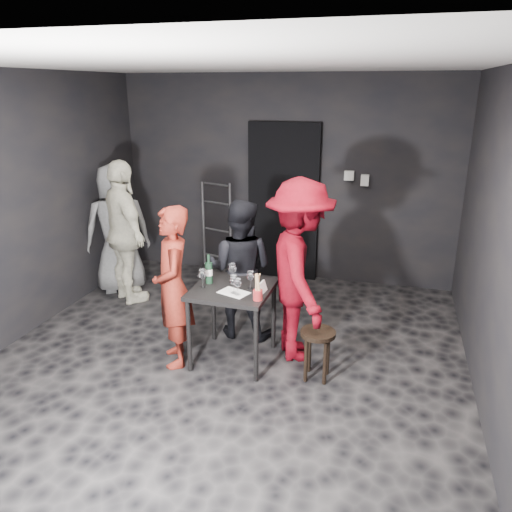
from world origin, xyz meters
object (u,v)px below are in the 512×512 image
(woman_black, at_px, (240,271))
(man_maroon, at_px, (300,256))
(tasting_table, at_px, (233,297))
(breadstick_cup, at_px, (258,287))
(server_red, at_px, (173,286))
(stool, at_px, (318,342))
(wine_bottle, at_px, (209,272))
(hand_truck, at_px, (217,260))
(bystander_grey, at_px, (117,223))
(bystander_cream, at_px, (123,222))

(woman_black, height_order, man_maroon, man_maroon)
(tasting_table, height_order, woman_black, woman_black)
(woman_black, bearing_deg, breadstick_cup, 118.85)
(server_red, height_order, breadstick_cup, server_red)
(server_red, xyz_separation_m, man_maroon, (1.10, 0.45, 0.25))
(server_red, distance_m, man_maroon, 1.21)
(stool, distance_m, wine_bottle, 1.20)
(hand_truck, bearing_deg, stool, -33.73)
(breadstick_cup, bearing_deg, man_maroon, 59.71)
(stool, relative_size, woman_black, 0.33)
(server_red, distance_m, woman_black, 0.83)
(woman_black, height_order, breadstick_cup, woman_black)
(man_maroon, xyz_separation_m, bystander_grey, (-2.53, 1.01, -0.12))
(woman_black, xyz_separation_m, man_maroon, (0.67, -0.27, 0.31))
(breadstick_cup, bearing_deg, woman_black, 118.24)
(tasting_table, height_order, server_red, server_red)
(stool, xyz_separation_m, bystander_grey, (-2.79, 1.38, 0.54))
(server_red, relative_size, bystander_grey, 0.86)
(hand_truck, height_order, bystander_grey, bystander_grey)
(bystander_cream, height_order, wine_bottle, bystander_cream)
(bystander_grey, bearing_deg, tasting_table, 113.33)
(woman_black, bearing_deg, man_maroon, 158.69)
(hand_truck, distance_m, bystander_grey, 1.46)
(breadstick_cup, bearing_deg, hand_truck, 118.48)
(woman_black, xyz_separation_m, bystander_cream, (-1.60, 0.46, 0.29))
(stool, bearing_deg, breadstick_cup, -169.56)
(man_maroon, bearing_deg, server_red, 87.94)
(server_red, relative_size, bystander_cream, 0.78)
(hand_truck, bearing_deg, tasting_table, -48.41)
(tasting_table, bearing_deg, bystander_grey, 147.03)
(woman_black, distance_m, bystander_grey, 2.01)
(hand_truck, xyz_separation_m, man_maroon, (1.52, -1.82, 0.80))
(bystander_cream, distance_m, bystander_grey, 0.39)
(tasting_table, relative_size, server_red, 0.48)
(hand_truck, relative_size, tasting_table, 1.75)
(woman_black, xyz_separation_m, wine_bottle, (-0.16, -0.48, 0.14))
(hand_truck, xyz_separation_m, stool, (1.77, -2.19, 0.13))
(man_maroon, relative_size, bystander_cream, 1.02)
(bystander_grey, xyz_separation_m, wine_bottle, (1.70, -1.22, -0.05))
(breadstick_cup, bearing_deg, bystander_grey, 146.75)
(woman_black, relative_size, wine_bottle, 5.06)
(stool, relative_size, bystander_grey, 0.26)
(woman_black, bearing_deg, wine_bottle, 72.65)
(hand_truck, height_order, breadstick_cup, hand_truck)
(man_maroon, relative_size, breadstick_cup, 7.91)
(bystander_cream, xyz_separation_m, bystander_grey, (-0.26, 0.28, -0.10))
(tasting_table, bearing_deg, server_red, -159.81)
(hand_truck, height_order, server_red, server_red)
(tasting_table, bearing_deg, stool, -8.00)
(stool, distance_m, bystander_grey, 3.16)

